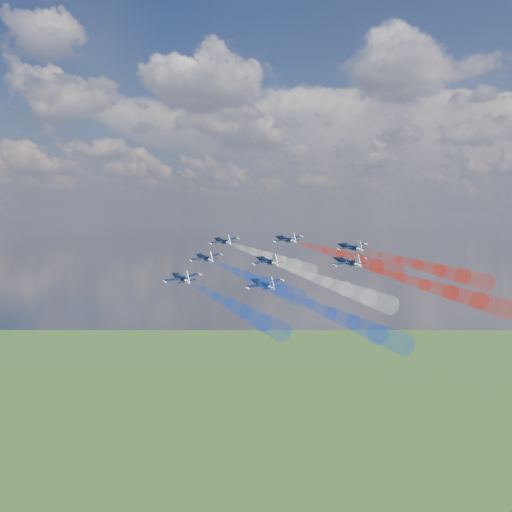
% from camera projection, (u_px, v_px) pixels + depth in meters
% --- Properties ---
extents(jet_lead, '(13.29, 13.10, 5.29)m').
position_uv_depth(jet_lead, '(223.00, 241.00, 161.85)').
color(jet_lead, black).
extents(trail_lead, '(31.93, 24.71, 8.46)m').
position_uv_depth(trail_lead, '(266.00, 256.00, 142.02)').
color(trail_lead, white).
extents(jet_inner_left, '(13.29, 13.10, 5.29)m').
position_uv_depth(jet_inner_left, '(205.00, 258.00, 146.78)').
color(jet_inner_left, black).
extents(trail_inner_left, '(31.93, 24.71, 8.46)m').
position_uv_depth(trail_inner_left, '(251.00, 277.00, 126.95)').
color(trail_inner_left, blue).
extents(jet_inner_right, '(13.29, 13.10, 5.29)m').
position_uv_depth(jet_inner_right, '(286.00, 239.00, 155.98)').
color(jet_inner_right, black).
extents(trail_inner_right, '(31.93, 24.71, 8.46)m').
position_uv_depth(trail_inner_right, '(341.00, 255.00, 136.15)').
color(trail_inner_right, red).
extents(jet_outer_left, '(13.29, 13.10, 5.29)m').
position_uv_depth(jet_outer_left, '(181.00, 278.00, 130.72)').
color(jet_outer_left, black).
extents(trail_outer_left, '(31.93, 24.71, 8.46)m').
position_uv_depth(trail_outer_left, '(229.00, 304.00, 110.89)').
color(trail_outer_left, blue).
extents(jet_center_third, '(13.29, 13.10, 5.29)m').
position_uv_depth(jet_center_third, '(267.00, 261.00, 138.04)').
color(jet_center_third, black).
extents(trail_center_third, '(31.93, 24.71, 8.46)m').
position_uv_depth(trail_center_third, '(327.00, 282.00, 118.21)').
color(trail_center_third, white).
extents(jet_outer_right, '(13.29, 13.10, 5.29)m').
position_uv_depth(jet_outer_right, '(350.00, 247.00, 148.90)').
color(jet_outer_right, black).
extents(trail_outer_right, '(31.93, 24.71, 8.46)m').
position_uv_depth(trail_outer_right, '(418.00, 265.00, 129.07)').
color(trail_outer_right, red).
extents(jet_rear_left, '(13.29, 13.10, 5.29)m').
position_uv_depth(jet_rear_left, '(263.00, 284.00, 123.38)').
color(jet_rear_left, black).
extents(trail_rear_left, '(31.93, 24.71, 8.46)m').
position_uv_depth(trail_rear_left, '(330.00, 313.00, 103.55)').
color(trail_rear_left, blue).
extents(jet_rear_right, '(13.29, 13.10, 5.29)m').
position_uv_depth(jet_rear_right, '(347.00, 262.00, 131.74)').
color(jet_rear_right, black).
extents(trail_rear_right, '(31.93, 24.71, 8.46)m').
position_uv_depth(trail_rear_right, '(425.00, 285.00, 111.91)').
color(trail_rear_right, red).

